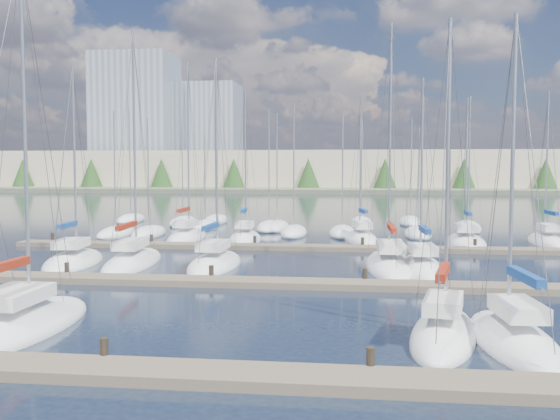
# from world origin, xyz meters

# --- Properties ---
(ground) EXTENTS (400.00, 400.00, 0.00)m
(ground) POSITION_xyz_m (0.00, 60.00, 0.00)
(ground) COLOR #1A2334
(ground) RESTS_ON ground
(dock_near) EXTENTS (44.00, 1.93, 1.10)m
(dock_near) POSITION_xyz_m (0.00, 2.01, 0.15)
(dock_near) COLOR #6B5E4C
(dock_near) RESTS_ON ground
(dock_mid) EXTENTS (44.00, 1.93, 1.10)m
(dock_mid) POSITION_xyz_m (0.00, 16.01, 0.15)
(dock_mid) COLOR #6B5E4C
(dock_mid) RESTS_ON ground
(dock_far) EXTENTS (44.00, 1.93, 1.10)m
(dock_far) POSITION_xyz_m (0.00, 30.01, 0.15)
(dock_far) COLOR #6B5E4C
(dock_far) RESTS_ON ground
(sailboat_j) EXTENTS (2.84, 7.88, 13.25)m
(sailboat_j) POSITION_xyz_m (-4.90, 21.58, 0.18)
(sailboat_j) COLOR white
(sailboat_j) RESTS_ON ground
(sailboat_l) EXTENTS (2.76, 7.79, 11.85)m
(sailboat_l) POSITION_xyz_m (7.29, 21.32, 0.18)
(sailboat_l) COLOR white
(sailboat_l) RESTS_ON ground
(sailboat_k) EXTENTS (2.97, 10.32, 15.29)m
(sailboat_k) POSITION_xyz_m (5.54, 22.52, 0.18)
(sailboat_k) COLOR white
(sailboat_k) RESTS_ON ground
(sailboat_p) EXTENTS (3.65, 7.69, 12.69)m
(sailboat_p) POSITION_xyz_m (3.92, 35.79, 0.19)
(sailboat_p) COLOR white
(sailboat_p) RESTS_ON ground
(sailboat_c) EXTENTS (3.29, 8.80, 14.52)m
(sailboat_c) POSITION_xyz_m (-8.77, 6.48, 0.18)
(sailboat_c) COLOR white
(sailboat_c) RESTS_ON ground
(sailboat_h) EXTENTS (3.85, 7.92, 12.88)m
(sailboat_h) POSITION_xyz_m (-13.80, 21.47, 0.18)
(sailboat_h) COLOR white
(sailboat_h) RESTS_ON ground
(sailboat_n) EXTENTS (2.85, 8.70, 15.43)m
(sailboat_n) POSITION_xyz_m (-10.42, 35.25, 0.20)
(sailboat_n) COLOR white
(sailboat_n) RESTS_ON ground
(sailboat_d) EXTENTS (3.59, 7.42, 11.91)m
(sailboat_d) POSITION_xyz_m (6.61, 7.07, 0.19)
(sailboat_d) COLOR white
(sailboat_d) RESTS_ON ground
(sailboat_r) EXTENTS (2.34, 7.62, 12.60)m
(sailboat_r) POSITION_xyz_m (18.27, 35.52, 0.19)
(sailboat_r) COLOR white
(sailboat_r) RESTS_ON ground
(sailboat_q) EXTENTS (3.43, 8.48, 12.08)m
(sailboat_q) POSITION_xyz_m (11.96, 34.46, 0.17)
(sailboat_q) COLOR white
(sailboat_q) RESTS_ON ground
(sailboat_e) EXTENTS (2.92, 7.50, 11.90)m
(sailboat_e) POSITION_xyz_m (8.86, 6.59, 0.18)
(sailboat_e) COLOR white
(sailboat_e) RESTS_ON ground
(sailboat_i) EXTENTS (3.36, 9.52, 15.08)m
(sailboat_i) POSITION_xyz_m (-10.07, 21.69, 0.19)
(sailboat_i) COLOR white
(sailboat_i) RESTS_ON ground
(sailboat_o) EXTENTS (2.98, 6.98, 12.98)m
(sailboat_o) POSITION_xyz_m (-5.45, 34.81, 0.19)
(sailboat_o) COLOR white
(sailboat_o) RESTS_ON ground
(distant_boats) EXTENTS (36.93, 20.75, 13.30)m
(distant_boats) POSITION_xyz_m (-4.34, 43.76, 0.29)
(distant_boats) COLOR #9EA0A5
(distant_boats) RESTS_ON ground
(shoreline) EXTENTS (400.00, 60.00, 38.00)m
(shoreline) POSITION_xyz_m (-13.29, 149.77, 7.44)
(shoreline) COLOR #666B51
(shoreline) RESTS_ON ground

